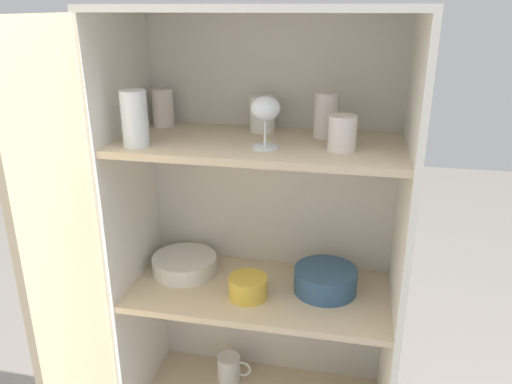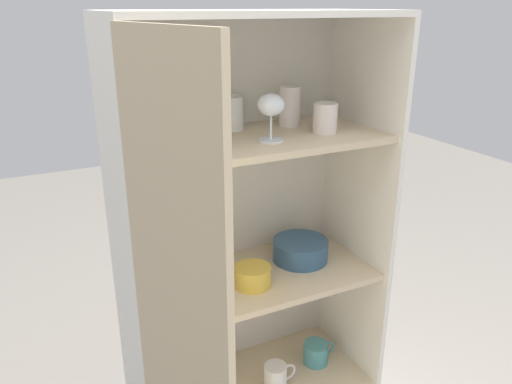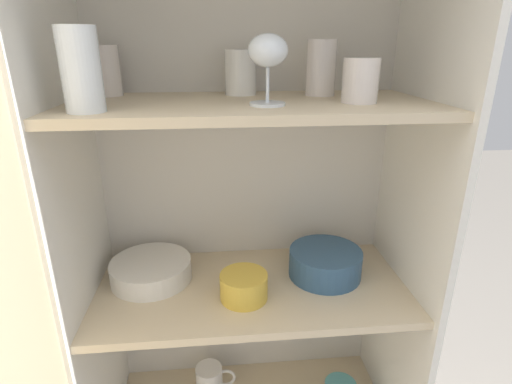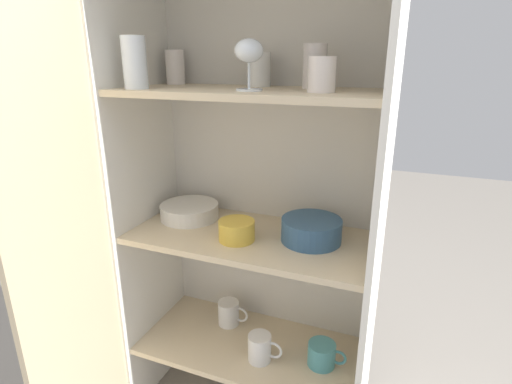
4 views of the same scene
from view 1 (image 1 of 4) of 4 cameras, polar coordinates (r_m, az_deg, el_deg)
The scene contains 17 objects.
cupboard_back_panel at distance 1.72m, azimuth 1.71°, elevation -6.35°, with size 0.83×0.02×1.53m, color silver.
cupboard_side_left at distance 1.67m, azimuth -13.47°, elevation -7.87°, with size 0.02×0.41×1.53m, color white.
cupboard_side_right at distance 1.54m, azimuth 15.66°, elevation -10.74°, with size 0.02×0.41×1.53m, color white.
cupboard_top_panel at distance 1.34m, azimuth 0.50°, elevation 20.28°, with size 0.83×0.41×0.02m, color white.
shelf_board_middle at distance 1.58m, azimuth 0.41°, elevation -11.29°, with size 0.79×0.37×0.02m, color beige.
shelf_board_upper at distance 1.39m, azimuth 0.46°, elevation 5.42°, with size 0.79×0.37×0.02m, color beige.
cupboard_door at distance 1.36m, azimuth -19.66°, elevation -15.81°, with size 0.09×0.41×1.53m.
tumbler_glass_0 at distance 1.43m, azimuth 8.01°, elevation 8.69°, with size 0.07×0.07×0.13m.
tumbler_glass_1 at distance 1.59m, azimuth -10.57°, elevation 9.45°, with size 0.07×0.07×0.11m.
tumbler_glass_2 at distance 1.31m, azimuth 9.83°, elevation 6.66°, with size 0.08×0.08×0.09m.
tumbler_glass_3 at distance 1.36m, azimuth -13.70°, elevation 8.15°, with size 0.07×0.07×0.15m.
tumbler_glass_4 at distance 1.49m, azimuth 0.76°, elevation 8.90°, with size 0.08×0.08×0.10m.
wine_glass_0 at distance 1.30m, azimuth 1.07°, elevation 9.20°, with size 0.08×0.08×0.14m.
plate_stack_white at distance 1.67m, azimuth -8.16°, elevation -8.14°, with size 0.21×0.21×0.05m.
mixing_bowl_large at distance 1.56m, azimuth 7.94°, elevation -9.83°, with size 0.19×0.19×0.07m.
serving_bowl_small at distance 1.52m, azimuth -0.92°, elevation -10.71°, with size 0.12×0.12×0.07m.
coffee_mug_primary at distance 1.89m, azimuth -3.03°, elevation -19.45°, with size 0.12×0.08×0.10m.
Camera 1 is at (0.26, -1.13, 1.54)m, focal length 35.00 mm.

